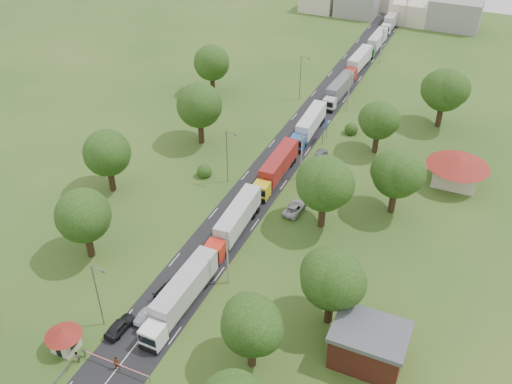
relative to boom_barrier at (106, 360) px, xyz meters
The scene contains 41 objects.
ground 25.05m from the boom_barrier, 86.89° to the left, with size 260.00×260.00×0.00m, color #294C19.
road 45.03m from the boom_barrier, 88.27° to the left, with size 8.00×200.00×0.04m, color black.
boom_barrier is the anchor object (origin of this frame).
guard_booth 5.98m from the boom_barrier, behind, with size 4.40×4.40×3.45m.
info_sign 60.39m from the boom_barrier, 83.76° to the left, with size 0.12×3.10×4.10m.
pole_1 19.63m from the boom_barrier, 69.14° to the left, with size 1.60×0.24×9.00m.
pole_2 46.66m from the boom_barrier, 81.52° to the left, with size 1.60×0.24×9.00m.
pole_3 74.41m from the boom_barrier, 84.71° to the left, with size 1.60×0.24×9.00m.
pole_4 102.30m from the boom_barrier, 86.15° to the left, with size 1.60×0.24×9.00m.
pole_5 130.24m from the boom_barrier, 86.98° to the left, with size 1.60×0.24×9.00m.
lamp_0 7.91m from the boom_barrier, 128.59° to the left, with size 2.03×0.22×10.00m.
lamp_1 40.47m from the boom_barrier, 95.70° to the left, with size 2.03×0.22×10.00m.
lamp_2 75.25m from the boom_barrier, 93.05° to the left, with size 2.03×0.22×10.00m.
tree_2 17.86m from the boom_barrier, 24.96° to the left, with size 8.00×8.00×10.10m.
tree_3 28.11m from the boom_barrier, 38.79° to the left, with size 8.80×8.80×11.07m.
tree_4 38.62m from the boom_barrier, 67.81° to the left, with size 9.60×9.60×12.05m.
tree_5 49.47m from the boom_barrier, 61.59° to the left, with size 8.80×8.80×11.07m.
tree_6 62.58m from the boom_barrier, 74.79° to the left, with size 8.00×8.00×10.10m.
tree_7 79.63m from the boom_barrier, 71.37° to the left, with size 9.60×9.60×12.05m.
tree_10 21.36m from the boom_barrier, 132.02° to the left, with size 8.80×8.80×11.07m.
tree_11 37.10m from the boom_barrier, 124.41° to the left, with size 8.80×8.80×11.07m.
tree_12 52.73m from the boom_barrier, 106.28° to the left, with size 9.60×9.60×12.05m.
tree_13 73.99m from the boom_barrier, 107.90° to the left, with size 8.80×8.80×11.07m.
house_brick 30.34m from the boom_barrier, 25.42° to the left, with size 8.60×6.60×5.20m.
house_cream 63.37m from the boom_barrier, 60.31° to the left, with size 10.08×10.08×5.80m.
distant_town 135.04m from the boom_barrier, 89.13° to the left, with size 52.00×8.00×8.00m.
truck_0 12.07m from the boom_barrier, 73.43° to the left, with size 2.91×15.67×4.34m.
truck_1 28.23m from the boom_barrier, 83.76° to the left, with size 3.13×15.33×4.24m.
truck_2 44.50m from the boom_barrier, 86.03° to the left, with size 2.78×15.25×4.23m.
truck_3 61.23m from the boom_barrier, 87.20° to the left, with size 2.98×14.95×4.14m.
truck_4 78.90m from the boom_barrier, 87.56° to the left, with size 3.00×14.36×3.97m.
truck_5 95.68m from the boom_barrier, 88.13° to the left, with size 2.97×14.82×4.10m.
truck_6 110.93m from the boom_barrier, 88.13° to the left, with size 2.60×14.14×3.92m.
truck_7 129.19m from the boom_barrier, 88.53° to the left, with size 2.68×14.72×4.08m.
car_lane_front 5.26m from the boom_barrier, 108.19° to the left, with size 1.83×4.56×1.55m, color black.
car_lane_mid 8.09m from the boom_barrier, 87.47° to the left, with size 1.42×4.08×1.35m, color gray.
car_lane_rear 13.01m from the boom_barrier, 88.42° to the left, with size 1.87×4.60×1.33m, color black.
car_verge_near 37.81m from the boom_barrier, 75.67° to the left, with size 2.39×5.18×1.44m, color #BABABA.
car_verge_far 54.34m from the boom_barrier, 81.70° to the left, with size 1.83×4.55×1.55m, color slate.
pedestrian_near 1.46m from the boom_barrier, ahead, with size 0.71×0.46×1.94m, color gray.
pedestrian_booth 3.59m from the boom_barrier, 163.80° to the right, with size 0.77×0.60×1.59m, color gray.
Camera 1 is at (31.88, -56.98, 54.66)m, focal length 40.00 mm.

